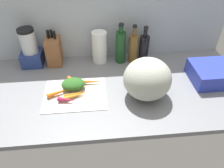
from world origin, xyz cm
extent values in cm
cube|color=slate|center=(0.00, 0.00, -1.50)|extent=(170.00, 80.00, 3.00)
cube|color=#ADB7C1|center=(0.00, 38.50, 30.00)|extent=(170.00, 3.00, 60.00)
cube|color=beige|center=(-23.15, -6.17, 0.40)|extent=(36.88, 29.11, 0.80)
cone|color=orange|center=(-13.91, 2.74, 2.14)|extent=(17.09, 3.55, 2.67)
cone|color=orange|center=(-24.03, 4.23, 2.08)|extent=(9.44, 10.16, 2.56)
cone|color=orange|center=(-22.38, -9.15, 2.05)|extent=(16.76, 7.94, 2.51)
cone|color=orange|center=(-31.58, -5.25, 2.20)|extent=(16.24, 9.08, 2.81)
cone|color=#B2264C|center=(-27.47, -12.69, 2.24)|extent=(10.70, 5.26, 2.88)
cone|color=orange|center=(-22.85, -7.92, 2.06)|extent=(13.32, 5.99, 2.51)
cone|color=orange|center=(-22.06, -0.45, 1.86)|extent=(14.90, 8.08, 2.12)
ellipsoid|color=#2D6023|center=(-24.18, -0.69, 3.79)|extent=(14.12, 10.87, 5.98)
ellipsoid|color=#B2B7A8|center=(18.43, -10.60, 12.16)|extent=(27.18, 25.85, 24.32)
cube|color=brown|center=(-37.90, 30.32, 9.30)|extent=(9.53, 14.61, 18.59)
cylinder|color=black|center=(-40.12, 31.95, 21.34)|extent=(2.14, 2.14, 5.50)
cylinder|color=black|center=(-37.90, 32.46, 21.34)|extent=(1.81, 1.81, 5.50)
cylinder|color=black|center=(-35.68, 30.22, 21.34)|extent=(1.53, 1.53, 5.50)
cube|color=navy|center=(-53.45, 29.64, 4.89)|extent=(14.08, 14.08, 9.78)
cylinder|color=silver|center=(-53.45, 29.64, 17.41)|extent=(10.56, 10.56, 15.25)
cylinder|color=black|center=(-53.45, 29.64, 25.93)|extent=(10.77, 10.77, 1.80)
cylinder|color=white|center=(-6.36, 29.50, 11.18)|extent=(10.34, 10.34, 22.36)
cylinder|color=#19421E|center=(8.16, 27.33, 11.31)|extent=(6.95, 6.95, 22.62)
cylinder|color=#19421E|center=(8.16, 27.33, 24.91)|extent=(2.99, 2.99, 4.58)
cylinder|color=black|center=(8.16, 27.33, 28.00)|extent=(3.44, 3.44, 1.60)
cylinder|color=brown|center=(17.16, 26.95, 10.06)|extent=(6.83, 6.83, 20.13)
cylinder|color=brown|center=(17.16, 26.95, 23.04)|extent=(2.52, 2.52, 5.82)
cylinder|color=black|center=(17.16, 26.95, 26.75)|extent=(2.90, 2.90, 1.60)
cylinder|color=black|center=(24.58, 26.86, 9.55)|extent=(6.90, 6.90, 19.09)
cylinder|color=black|center=(24.58, 26.86, 21.88)|extent=(2.60, 2.60, 5.59)
cylinder|color=black|center=(24.58, 26.86, 25.48)|extent=(2.99, 2.99, 1.60)
cube|color=#2838AD|center=(62.75, 0.49, 5.10)|extent=(25.13, 23.93, 10.20)
camera|label=1|loc=(-10.53, -105.04, 87.28)|focal=35.07mm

